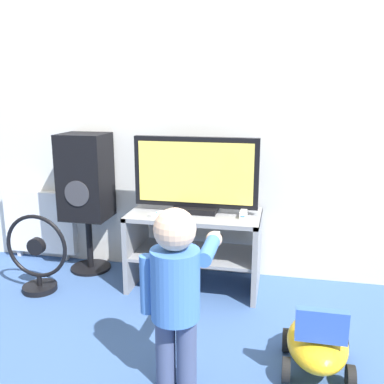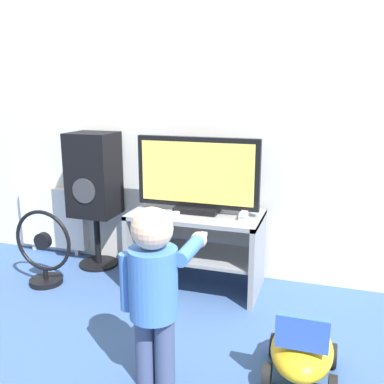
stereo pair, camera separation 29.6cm
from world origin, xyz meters
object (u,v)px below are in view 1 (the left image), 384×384
object	(u,v)px
television	(196,176)
remote_secondary	(171,215)
floor_fan	(37,257)
ride_on_toy	(317,343)
child	(176,285)
game_console	(244,212)
speaker_tower	(86,180)
remote_primary	(157,214)
radiator	(40,222)

from	to	relation	value
television	remote_secondary	size ratio (longest dim) A/B	6.97
floor_fan	ride_on_toy	bearing A→B (deg)	-15.37
television	ride_on_toy	xyz separation A→B (m)	(0.83, -0.87, -0.68)
child	ride_on_toy	world-z (taller)	child
game_console	ride_on_toy	xyz separation A→B (m)	(0.47, -0.84, -0.44)
remote_secondary	speaker_tower	distance (m)	0.82
floor_fan	ride_on_toy	distance (m)	2.01
remote_secondary	television	bearing A→B (deg)	45.12
remote_primary	child	xyz separation A→B (m)	(0.39, -0.98, -0.04)
game_console	remote_secondary	xyz separation A→B (m)	(-0.50, -0.12, -0.01)
speaker_tower	child	bearing A→B (deg)	-49.79
speaker_tower	floor_fan	bearing A→B (deg)	-114.18
floor_fan	ride_on_toy	world-z (taller)	floor_fan
game_console	child	size ratio (longest dim) A/B	0.22
remote_primary	radiator	xyz separation A→B (m)	(-1.18, 0.40, -0.26)
speaker_tower	ride_on_toy	size ratio (longest dim) A/B	2.25
remote_secondary	child	distance (m)	1.03
game_console	child	distance (m)	1.13
game_console	speaker_tower	xyz separation A→B (m)	(-1.26, 0.13, 0.15)
remote_secondary	floor_fan	bearing A→B (deg)	-168.67
remote_secondary	floor_fan	distance (m)	1.03
television	speaker_tower	xyz separation A→B (m)	(-0.91, 0.10, -0.09)
remote_primary	child	bearing A→B (deg)	-68.22
child	game_console	bearing A→B (deg)	79.01
radiator	speaker_tower	bearing A→B (deg)	-15.07
television	speaker_tower	bearing A→B (deg)	173.56
ride_on_toy	radiator	distance (m)	2.52
game_console	radiator	world-z (taller)	game_console
ride_on_toy	speaker_tower	bearing A→B (deg)	150.70
child	speaker_tower	world-z (taller)	speaker_tower
remote_secondary	ride_on_toy	size ratio (longest dim) A/B	0.26
game_console	ride_on_toy	distance (m)	1.06
remote_primary	child	distance (m)	1.05
game_console	ride_on_toy	world-z (taller)	game_console
game_console	radiator	xyz separation A→B (m)	(-1.78, 0.27, -0.27)
television	remote_primary	xyz separation A→B (m)	(-0.25, -0.16, -0.26)
television	floor_fan	distance (m)	1.30
child	ride_on_toy	xyz separation A→B (m)	(0.69, 0.26, -0.38)
child	television	bearing A→B (deg)	97.06
speaker_tower	floor_fan	distance (m)	0.69
child	radiator	size ratio (longest dim) A/B	1.43
television	remote_primary	world-z (taller)	television
television	game_console	xyz separation A→B (m)	(0.36, -0.03, -0.24)
speaker_tower	television	bearing A→B (deg)	-6.44
game_console	speaker_tower	world-z (taller)	speaker_tower
speaker_tower	remote_secondary	bearing A→B (deg)	-18.27
child	floor_fan	world-z (taller)	child
speaker_tower	floor_fan	xyz separation A→B (m)	(-0.20, -0.44, -0.49)
ride_on_toy	floor_fan	bearing A→B (deg)	164.63
child	remote_secondary	bearing A→B (deg)	106.27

